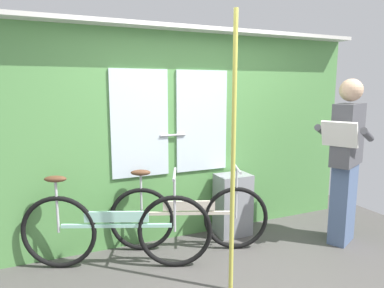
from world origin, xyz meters
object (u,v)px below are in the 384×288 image
passenger_reading_newspaper (346,158)px  handrail_pole (233,158)px  bicycle_near_door (116,229)px  bicycle_leaning_behind (188,216)px  trash_bin_by_wall (233,205)px

passenger_reading_newspaper → handrail_pole: handrail_pole is taller
passenger_reading_newspaper → handrail_pole: 1.61m
bicycle_near_door → bicycle_leaning_behind: (0.75, 0.06, -0.01)m
bicycle_near_door → bicycle_leaning_behind: 0.76m
passenger_reading_newspaper → bicycle_near_door: bearing=-36.2°
bicycle_near_door → passenger_reading_newspaper: bearing=12.2°
bicycle_near_door → trash_bin_by_wall: (1.37, 0.21, -0.02)m
trash_bin_by_wall → passenger_reading_newspaper: bearing=-33.7°
bicycle_leaning_behind → trash_bin_by_wall: 0.63m
bicycle_near_door → handrail_pole: size_ratio=0.73×
bicycle_leaning_behind → trash_bin_by_wall: bearing=35.6°
bicycle_leaning_behind → passenger_reading_newspaper: 1.76m
passenger_reading_newspaper → handrail_pole: bearing=-14.1°
passenger_reading_newspaper → handrail_pole: (-1.56, -0.32, 0.19)m
bicycle_near_door → passenger_reading_newspaper: 2.45m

